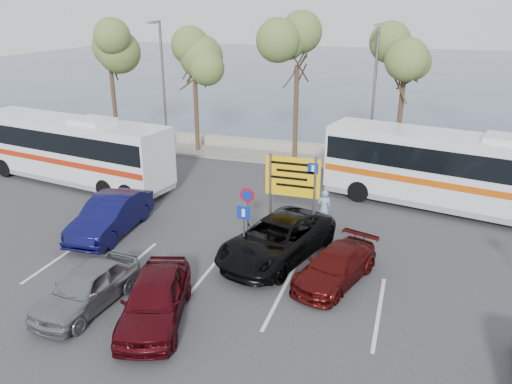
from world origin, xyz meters
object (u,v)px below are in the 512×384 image
(car_maroon, at_px, (335,266))
(suv_black, at_px, (277,239))
(coach_bus_right, at_px, (459,175))
(street_lamp_right, at_px, (374,91))
(car_red, at_px, (155,299))
(pedestrian_near, at_px, (324,208))
(coach_bus_left, at_px, (72,152))
(car_silver_a, at_px, (87,287))
(car_blue, at_px, (111,215))
(direction_sign, at_px, (293,183))
(street_lamp_left, at_px, (163,80))

(car_maroon, distance_m, suv_black, 2.64)
(coach_bus_right, bearing_deg, street_lamp_right, 132.00)
(car_red, xyz_separation_m, suv_black, (2.40, 5.00, 0.02))
(street_lamp_right, relative_size, car_maroon, 1.97)
(car_red, height_order, pedestrian_near, pedestrian_near)
(coach_bus_left, height_order, coach_bus_right, coach_bus_right)
(coach_bus_right, xyz_separation_m, car_silver_a, (-11.44, -12.02, -1.07))
(suv_black, bearing_deg, car_blue, -163.18)
(street_lamp_right, height_order, suv_black, street_lamp_right)
(street_lamp_right, bearing_deg, car_red, -104.92)
(street_lamp_right, height_order, direction_sign, street_lamp_right)
(coach_bus_left, distance_m, coach_bus_right, 19.51)
(street_lamp_left, height_order, car_blue, street_lamp_left)
(direction_sign, distance_m, car_blue, 7.71)
(car_maroon, relative_size, car_red, 0.93)
(direction_sign, relative_size, car_silver_a, 0.90)
(street_lamp_right, distance_m, car_maroon, 13.70)
(street_lamp_right, height_order, car_maroon, street_lamp_right)
(street_lamp_right, height_order, car_silver_a, street_lamp_right)
(car_maroon, distance_m, car_red, 6.20)
(street_lamp_right, xyz_separation_m, direction_sign, (-2.00, -10.32, -2.17))
(direction_sign, xyz_separation_m, car_blue, (-7.34, -1.70, -1.64))
(car_blue, relative_size, pedestrian_near, 2.95)
(street_lamp_right, relative_size, coach_bus_left, 0.67)
(street_lamp_left, distance_m, suv_black, 16.65)
(car_blue, bearing_deg, direction_sign, 9.54)
(car_blue, bearing_deg, pedestrian_near, 19.30)
(street_lamp_right, distance_m, pedestrian_near, 9.38)
(car_silver_a, distance_m, car_blue, 5.55)
(street_lamp_left, distance_m, street_lamp_right, 13.00)
(pedestrian_near, bearing_deg, car_maroon, 88.32)
(coach_bus_left, distance_m, suv_black, 13.74)
(coach_bus_left, height_order, car_blue, coach_bus_left)
(coach_bus_left, xyz_separation_m, suv_black, (12.77, -5.00, -0.94))
(street_lamp_left, bearing_deg, street_lamp_right, 0.00)
(car_blue, bearing_deg, street_lamp_right, 48.69)
(car_red, bearing_deg, coach_bus_left, 119.45)
(street_lamp_right, distance_m, car_blue, 15.69)
(coach_bus_right, relative_size, car_maroon, 3.06)
(direction_sign, bearing_deg, coach_bus_left, 165.65)
(street_lamp_right, bearing_deg, coach_bus_right, -48.00)
(car_silver_a, relative_size, car_red, 0.92)
(pedestrian_near, bearing_deg, street_lamp_left, -52.50)
(coach_bus_left, height_order, car_maroon, coach_bus_left)
(street_lamp_left, bearing_deg, car_red, -63.56)
(car_maroon, xyz_separation_m, pedestrian_near, (-1.26, 4.58, 0.22))
(car_maroon, bearing_deg, car_silver_a, -132.73)
(direction_sign, distance_m, car_silver_a, 8.50)
(street_lamp_left, xyz_separation_m, car_maroon, (13.26, -13.10, -4.01))
(street_lamp_left, bearing_deg, suv_black, -47.89)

